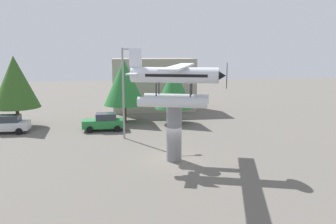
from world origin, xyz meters
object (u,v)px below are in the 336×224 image
at_px(display_pedestal, 174,133).
at_px(car_near_silver, 7,124).
at_px(floatplane_monument, 176,82).
at_px(tree_east, 124,82).
at_px(streetlight_primary, 125,87).
at_px(car_mid_green, 104,122).
at_px(tree_west, 15,82).
at_px(tree_center_back, 174,87).
at_px(storefront_building, 154,84).

relative_size(display_pedestal, car_near_silver, 0.98).
xyz_separation_m(floatplane_monument, tree_east, (-3.39, 14.53, -1.25)).
relative_size(car_near_silver, streetlight_primary, 0.51).
bearing_deg(streetlight_primary, floatplane_monument, -63.90).
xyz_separation_m(car_mid_green, streetlight_primary, (2.11, -3.49, 3.87)).
relative_size(display_pedestal, tree_west, 0.55).
bearing_deg(tree_east, tree_center_back, -16.26).
distance_m(floatplane_monument, tree_west, 19.79).
relative_size(floatplane_monument, tree_west, 1.37).
height_order(car_near_silver, storefront_building, storefront_building).
distance_m(display_pedestal, storefront_building, 22.06).
height_order(floatplane_monument, streetlight_primary, streetlight_primary).
relative_size(storefront_building, tree_center_back, 1.72).
xyz_separation_m(display_pedestal, storefront_building, (0.82, 22.00, 1.44)).
xyz_separation_m(floatplane_monument, car_near_silver, (-14.92, 10.76, -4.90)).
bearing_deg(storefront_building, tree_east, -118.59).
distance_m(storefront_building, tree_center_back, 9.18).
xyz_separation_m(display_pedestal, car_mid_green, (-5.41, 10.44, -1.17)).
bearing_deg(tree_east, floatplane_monument, -76.85).
bearing_deg(tree_east, storefront_building, 61.41).
bearing_deg(tree_east, streetlight_primary, -90.25).
bearing_deg(display_pedestal, tree_east, 102.72).
bearing_deg(car_mid_green, display_pedestal, 117.38).
distance_m(floatplane_monument, car_mid_green, 12.82).
bearing_deg(floatplane_monument, display_pedestal, -180.00).
distance_m(car_near_silver, streetlight_primary, 12.69).
distance_m(car_near_silver, storefront_building, 19.44).
bearing_deg(storefront_building, streetlight_primary, -105.33).
distance_m(display_pedestal, tree_center_back, 13.24).
relative_size(floatplane_monument, storefront_building, 0.94).
distance_m(streetlight_primary, tree_west, 12.85).
height_order(streetlight_primary, tree_center_back, streetlight_primary).
height_order(storefront_building, tree_center_back, storefront_building).
distance_m(car_mid_green, tree_east, 5.85).
relative_size(streetlight_primary, tree_west, 1.10).
xyz_separation_m(floatplane_monument, streetlight_primary, (-3.43, 7.00, -1.03)).
distance_m(floatplane_monument, car_near_silver, 19.03).
bearing_deg(display_pedestal, floatplane_monument, -17.82).
bearing_deg(car_mid_green, streetlight_primary, 121.14).
height_order(floatplane_monument, car_near_silver, floatplane_monument).
relative_size(display_pedestal, car_mid_green, 0.98).
bearing_deg(display_pedestal, storefront_building, 87.86).
bearing_deg(car_near_silver, floatplane_monument, 144.21).
bearing_deg(car_near_silver, tree_center_back, -172.56).
bearing_deg(display_pedestal, car_mid_green, 117.38).
height_order(streetlight_primary, storefront_building, streetlight_primary).
bearing_deg(tree_east, car_near_silver, -161.86).
height_order(car_near_silver, car_mid_green, same).
bearing_deg(tree_west, display_pedestal, -42.47).
xyz_separation_m(floatplane_monument, storefront_building, (0.70, 22.04, -2.29)).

